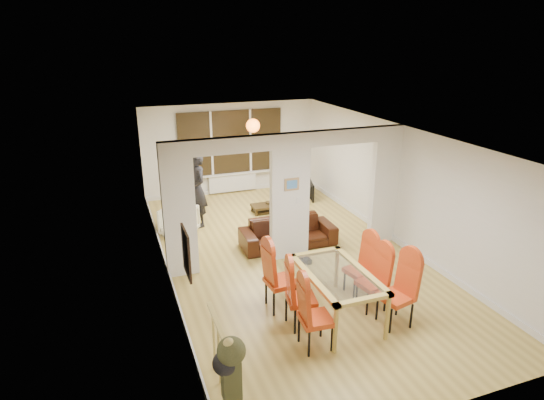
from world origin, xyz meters
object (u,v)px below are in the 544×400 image
dining_chair_lc (281,277)px  sofa (288,233)px  dining_chair_rb (372,280)px  television (308,190)px  coffee_table (269,208)px  armchair (179,221)px  dining_table (336,294)px  dining_chair_la (316,314)px  dining_chair_lb (302,294)px  dining_chair_rc (359,267)px  dining_chair_ra (396,292)px  person (197,190)px  bottle (277,199)px  bowl (269,203)px

dining_chair_lc → sofa: size_ratio=0.57×
dining_chair_rb → television: bearing=65.7°
dining_chair_rb → coffee_table: size_ratio=1.16×
dining_chair_rb → armchair: 4.89m
dining_table → dining_chair_la: 0.89m
dining_chair_lb → dining_chair_rc: (1.31, 0.51, -0.02)m
dining_chair_rb → armchair: size_ratio=1.45×
dining_chair_lb → dining_chair_ra: size_ratio=0.96×
dining_chair_lb → person: size_ratio=0.60×
dining_chair_rc → dining_chair_rb: bearing=-103.4°
television → bottle: (-1.21, -0.75, 0.11)m
dining_chair_lc → dining_chair_rc: 1.44m
dining_chair_rb → sofa: 2.78m
person → dining_chair_la: bearing=-4.4°
armchair → television: armchair is taller
sofa → bottle: size_ratio=6.77×
dining_chair_rc → dining_chair_lb: bearing=-169.8°
armchair → dining_chair_rb: bearing=-19.6°
dining_table → television: (1.98, 5.47, -0.15)m
dining_table → dining_chair_lb: (-0.63, -0.03, 0.15)m
armchair → bottle: armchair is taller
dining_chair_ra → dining_chair_rb: (-0.10, 0.52, -0.05)m
dining_chair_la → dining_chair_ra: (1.41, 0.09, 0.02)m
armchair → coffee_table: 2.52m
sofa → armchair: (-2.14, 1.43, 0.03)m
bottle → bowl: (-0.16, 0.16, -0.13)m
dining_chair_lc → bottle: bearing=64.8°
dining_chair_la → armchair: bearing=108.8°
dining_chair_rc → sofa: size_ratio=0.51×
dining_chair_la → dining_chair_lb: 0.56m
dining_chair_rc → armchair: bearing=113.3°
bowl → person: bearing=-171.0°
dining_chair_lc → dining_chair_rc: (1.44, -0.06, -0.05)m
dining_chair_la → dining_chair_ra: bearing=8.0°
dining_chair_ra → sofa: dining_chair_ra is taller
dining_chair_lc → dining_table: bearing=-41.0°
dining_chair_lc → person: person is taller
dining_table → coffee_table: dining_table is taller
dining_chair_lb → dining_chair_lc: dining_chair_lc is taller
dining_chair_lc → dining_chair_la: bearing=-89.9°
dining_chair_rb → sofa: (-0.39, 2.75, -0.22)m
dining_table → armchair: (-1.85, 4.20, -0.07)m
dining_chair_rb → person: bearing=102.8°
coffee_table → dining_table: bearing=-96.8°
dining_chair_lc → dining_chair_rb: 1.51m
dining_chair_lb → dining_chair_la: bearing=-81.2°
dining_chair_lb → bottle: size_ratio=3.62×
coffee_table → bowl: 0.14m
dining_chair_lb → person: bearing=109.1°
dining_chair_ra → bottle: (-0.00, 5.23, -0.21)m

